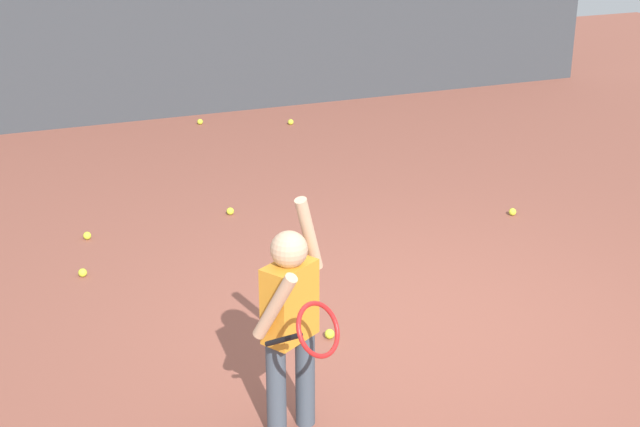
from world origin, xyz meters
name	(u,v)px	position (x,y,z in m)	size (l,w,h in m)	color
ground_plane	(407,327)	(0.00, 0.00, 0.00)	(20.00, 20.00, 0.00)	brown
tennis_player	(291,316)	(-1.13, -0.84, 0.73)	(0.50, 0.83, 1.35)	#3F4C59
tennis_ball_0	(291,122)	(0.91, 4.96, 0.03)	(0.07, 0.07, 0.07)	#CCE033
tennis_ball_1	(83,273)	(-1.96, 1.62, 0.03)	(0.07, 0.07, 0.07)	#CCE033
tennis_ball_2	(330,334)	(-0.55, 0.05, 0.03)	(0.07, 0.07, 0.07)	#CCE033
tennis_ball_3	(513,212)	(1.79, 1.52, 0.03)	(0.07, 0.07, 0.07)	#CCE033
tennis_ball_4	(200,122)	(-0.08, 5.35, 0.03)	(0.07, 0.07, 0.07)	#CCE033
tennis_ball_5	(230,211)	(-0.55, 2.45, 0.03)	(0.07, 0.07, 0.07)	#CCE033
tennis_ball_6	(87,236)	(-1.82, 2.34, 0.03)	(0.07, 0.07, 0.07)	#CCE033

